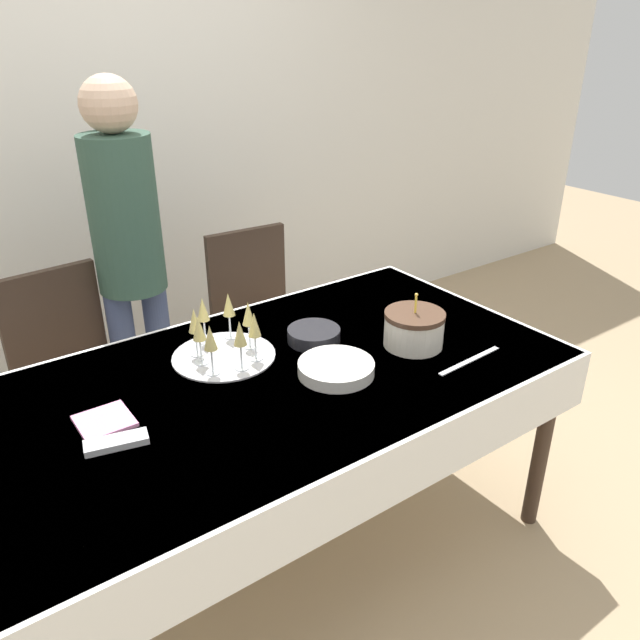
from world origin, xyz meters
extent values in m
plane|color=tan|center=(0.00, 0.00, 0.00)|extent=(12.00, 12.00, 0.00)
cube|color=silver|center=(0.00, 1.64, 1.35)|extent=(8.00, 0.05, 2.70)
cube|color=white|center=(0.00, 0.00, 0.76)|extent=(1.94, 1.03, 0.03)
cube|color=white|center=(0.00, 0.00, 0.67)|extent=(1.97, 1.06, 0.21)
cylinder|color=#38281E|center=(0.91, -0.45, 0.37)|extent=(0.06, 0.06, 0.75)
cylinder|color=#38281E|center=(0.91, 0.45, 0.37)|extent=(0.06, 0.06, 0.75)
cube|color=#38281E|center=(-0.44, 0.76, 0.43)|extent=(0.46, 0.46, 0.04)
cube|color=#38281E|center=(-0.46, 0.96, 0.70)|extent=(0.40, 0.07, 0.50)
cylinder|color=#38281E|center=(-0.24, 0.60, 0.20)|extent=(0.04, 0.04, 0.41)
cylinder|color=#38281E|center=(-0.60, 0.57, 0.20)|extent=(0.04, 0.04, 0.41)
cylinder|color=#38281E|center=(-0.28, 0.96, 0.20)|extent=(0.04, 0.04, 0.41)
cylinder|color=#38281E|center=(-0.63, 0.93, 0.20)|extent=(0.04, 0.04, 0.41)
cube|color=#38281E|center=(0.44, 0.76, 0.43)|extent=(0.45, 0.45, 0.04)
cube|color=#38281E|center=(0.45, 0.96, 0.70)|extent=(0.40, 0.06, 0.50)
cylinder|color=#38281E|center=(0.61, 0.57, 0.20)|extent=(0.04, 0.04, 0.41)
cylinder|color=#38281E|center=(0.25, 0.60, 0.20)|extent=(0.04, 0.04, 0.41)
cylinder|color=#38281E|center=(0.63, 0.93, 0.20)|extent=(0.04, 0.04, 0.41)
cylinder|color=#38281E|center=(0.27, 0.95, 0.20)|extent=(0.04, 0.04, 0.41)
cylinder|color=silver|center=(0.52, -0.12, 0.83)|extent=(0.21, 0.21, 0.11)
cylinder|color=#4C3323|center=(0.52, -0.12, 0.90)|extent=(0.21, 0.21, 0.02)
cylinder|color=yellow|center=(0.52, -0.12, 0.94)|extent=(0.01, 0.01, 0.06)
sphere|color=#F9CC4C|center=(0.52, -0.12, 0.98)|extent=(0.01, 0.01, 0.01)
cylinder|color=silver|center=(-0.07, 0.20, 0.78)|extent=(0.36, 0.36, 0.01)
cylinder|color=silver|center=(0.03, 0.20, 0.79)|extent=(0.05, 0.05, 0.00)
cylinder|color=silver|center=(0.03, 0.20, 0.83)|extent=(0.01, 0.01, 0.08)
cone|color=#E0CC72|center=(0.03, 0.20, 0.92)|extent=(0.04, 0.04, 0.08)
cylinder|color=silver|center=(0.01, 0.31, 0.79)|extent=(0.05, 0.05, 0.00)
cylinder|color=silver|center=(0.01, 0.31, 0.83)|extent=(0.01, 0.01, 0.08)
cone|color=#E0CC72|center=(0.01, 0.31, 0.92)|extent=(0.04, 0.04, 0.08)
cylinder|color=silver|center=(-0.08, 0.32, 0.79)|extent=(0.05, 0.05, 0.00)
cylinder|color=silver|center=(-0.08, 0.32, 0.83)|extent=(0.01, 0.01, 0.08)
cone|color=#E0CC72|center=(-0.08, 0.32, 0.92)|extent=(0.04, 0.04, 0.08)
cylinder|color=silver|center=(-0.14, 0.26, 0.79)|extent=(0.05, 0.05, 0.00)
cylinder|color=silver|center=(-0.14, 0.26, 0.83)|extent=(0.01, 0.01, 0.08)
cone|color=#E0CC72|center=(-0.14, 0.26, 0.92)|extent=(0.04, 0.04, 0.08)
cylinder|color=silver|center=(-0.16, 0.19, 0.79)|extent=(0.05, 0.05, 0.00)
cylinder|color=silver|center=(-0.16, 0.19, 0.83)|extent=(0.01, 0.01, 0.08)
cone|color=#E0CC72|center=(-0.16, 0.19, 0.92)|extent=(0.04, 0.04, 0.08)
cylinder|color=silver|center=(-0.16, 0.11, 0.79)|extent=(0.05, 0.05, 0.00)
cylinder|color=silver|center=(-0.16, 0.11, 0.83)|extent=(0.01, 0.01, 0.08)
cone|color=#E0CC72|center=(-0.16, 0.11, 0.92)|extent=(0.04, 0.04, 0.08)
cylinder|color=silver|center=(-0.07, 0.08, 0.79)|extent=(0.05, 0.05, 0.00)
cylinder|color=silver|center=(-0.07, 0.08, 0.83)|extent=(0.01, 0.01, 0.08)
cone|color=#E0CC72|center=(-0.07, 0.08, 0.92)|extent=(0.04, 0.04, 0.08)
cylinder|color=silver|center=(0.01, 0.11, 0.79)|extent=(0.05, 0.05, 0.00)
cylinder|color=silver|center=(0.01, 0.11, 0.83)|extent=(0.01, 0.01, 0.08)
cone|color=#E0CC72|center=(0.01, 0.11, 0.92)|extent=(0.04, 0.04, 0.08)
cylinder|color=silver|center=(0.17, -0.12, 0.78)|extent=(0.25, 0.25, 0.01)
cylinder|color=silver|center=(0.17, -0.12, 0.79)|extent=(0.25, 0.25, 0.01)
cylinder|color=silver|center=(0.17, -0.12, 0.80)|extent=(0.25, 0.25, 0.01)
cylinder|color=silver|center=(0.17, -0.12, 0.80)|extent=(0.25, 0.25, 0.01)
cylinder|color=silver|center=(0.17, -0.12, 0.81)|extent=(0.25, 0.25, 0.01)
cylinder|color=silver|center=(0.17, -0.12, 0.82)|extent=(0.25, 0.25, 0.01)
cylinder|color=black|center=(0.25, 0.11, 0.78)|extent=(0.19, 0.19, 0.01)
cylinder|color=black|center=(0.25, 0.11, 0.79)|extent=(0.19, 0.19, 0.01)
cylinder|color=black|center=(0.25, 0.11, 0.80)|extent=(0.19, 0.19, 0.01)
cylinder|color=black|center=(0.25, 0.11, 0.80)|extent=(0.19, 0.19, 0.01)
cylinder|color=black|center=(0.25, 0.11, 0.81)|extent=(0.19, 0.19, 0.01)
cylinder|color=black|center=(0.25, 0.11, 0.82)|extent=(0.19, 0.19, 0.01)
cylinder|color=black|center=(0.25, 0.11, 0.83)|extent=(0.19, 0.19, 0.01)
cube|color=silver|center=(0.59, -0.32, 0.78)|extent=(0.30, 0.03, 0.00)
cube|color=silver|center=(-0.55, -0.07, 0.79)|extent=(0.18, 0.10, 0.02)
cube|color=pink|center=(-0.54, 0.05, 0.79)|extent=(0.15, 0.15, 0.01)
cylinder|color=#3F4C72|center=(-0.20, 0.92, 0.40)|extent=(0.11, 0.11, 0.80)
cylinder|color=#3F4C72|center=(-0.04, 0.92, 0.40)|extent=(0.11, 0.11, 0.80)
cylinder|color=#335142|center=(-0.12, 0.92, 1.12)|extent=(0.28, 0.28, 0.64)
sphere|color=#D8B293|center=(-0.12, 0.92, 1.55)|extent=(0.22, 0.22, 0.22)
camera|label=1|loc=(-0.90, -1.53, 1.83)|focal=35.00mm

